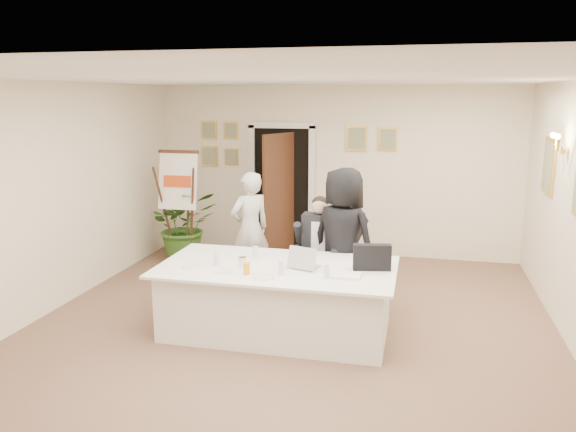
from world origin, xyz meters
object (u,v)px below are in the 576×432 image
(conference_table, at_px, (277,298))
(flip_chart, at_px, (182,213))
(laptop_bag, at_px, (372,257))
(standing_man, at_px, (250,229))
(seated_man, at_px, (319,249))
(steel_jug, at_px, (243,262))
(potted_palm, at_px, (184,226))
(laptop, at_px, (304,255))
(paper_stack, at_px, (345,275))
(oj_glass, at_px, (247,269))
(standing_woman, at_px, (343,240))

(conference_table, height_order, flip_chart, flip_chart)
(conference_table, relative_size, laptop_bag, 6.46)
(standing_man, bearing_deg, flip_chart, -72.16)
(seated_man, bearing_deg, steel_jug, -127.44)
(potted_palm, height_order, laptop, potted_palm)
(flip_chart, bearing_deg, seated_man, -25.60)
(paper_stack, bearing_deg, standing_man, 132.03)
(conference_table, height_order, potted_palm, potted_palm)
(conference_table, xyz_separation_m, laptop, (0.30, 0.03, 0.52))
(potted_palm, xyz_separation_m, paper_stack, (2.96, -2.64, 0.22))
(flip_chart, xyz_separation_m, oj_glass, (1.89, -2.62, 0.02))
(potted_palm, relative_size, laptop_bag, 2.83)
(laptop_bag, relative_size, oj_glass, 3.12)
(standing_man, bearing_deg, oj_glass, 61.79)
(seated_man, xyz_separation_m, potted_palm, (-2.45, 1.34, -0.12))
(standing_woman, relative_size, laptop_bag, 4.42)
(paper_stack, height_order, steel_jug, steel_jug)
(potted_palm, xyz_separation_m, steel_jug, (1.81, -2.55, 0.26))
(laptop, xyz_separation_m, steel_jug, (-0.66, -0.15, -0.08))
(potted_palm, bearing_deg, laptop_bag, -36.08)
(conference_table, distance_m, flip_chart, 3.12)
(potted_palm, distance_m, oj_glass, 3.42)
(seated_man, bearing_deg, conference_table, -113.92)
(flip_chart, xyz_separation_m, standing_woman, (2.74, -1.40, 0.07))
(seated_man, height_order, paper_stack, seated_man)
(seated_man, relative_size, laptop_bag, 3.44)
(seated_man, height_order, potted_palm, seated_man)
(seated_man, height_order, standing_man, standing_man)
(steel_jug, bearing_deg, laptop, 12.42)
(conference_table, xyz_separation_m, standing_woman, (0.62, 0.84, 0.50))
(laptop, bearing_deg, flip_chart, 155.04)
(conference_table, relative_size, seated_man, 1.87)
(potted_palm, bearing_deg, flip_chart, -75.97)
(laptop_bag, bearing_deg, conference_table, 174.30)
(flip_chart, height_order, laptop_bag, flip_chart)
(standing_woman, relative_size, potted_palm, 1.56)
(standing_woman, distance_m, potted_palm, 3.23)
(oj_glass, bearing_deg, laptop, 37.05)
(standing_man, relative_size, paper_stack, 5.02)
(flip_chart, relative_size, steel_jug, 16.13)
(potted_palm, bearing_deg, paper_stack, -41.75)
(seated_man, bearing_deg, laptop_bag, -62.39)
(flip_chart, height_order, paper_stack, flip_chart)
(flip_chart, bearing_deg, steel_jug, -53.27)
(steel_jug, bearing_deg, laptop_bag, 8.67)
(conference_table, xyz_separation_m, laptop_bag, (1.04, 0.09, 0.52))
(seated_man, height_order, oj_glass, seated_man)
(conference_table, distance_m, standing_man, 1.77)
(standing_man, xyz_separation_m, paper_stack, (1.57, -1.74, -0.01))
(conference_table, distance_m, paper_stack, 0.91)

